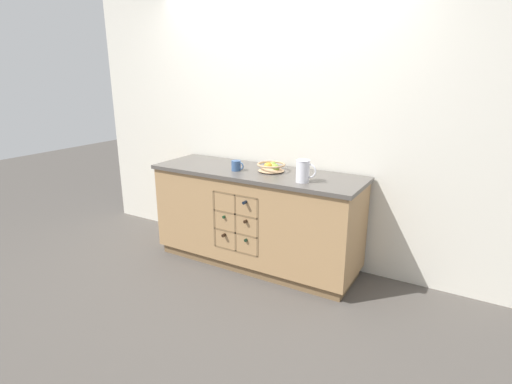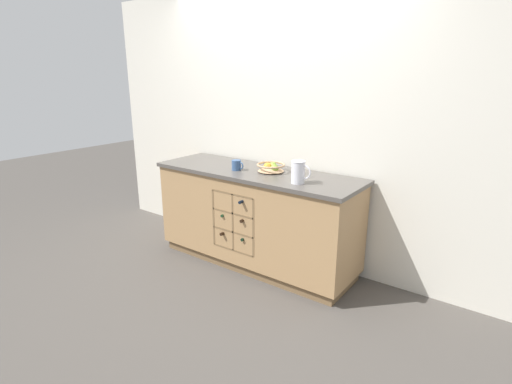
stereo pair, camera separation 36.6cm
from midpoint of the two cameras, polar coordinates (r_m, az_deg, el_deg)
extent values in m
plane|color=#4C4742|center=(3.93, 2.71, -10.06)|extent=(14.00, 14.00, 0.00)
cube|color=silver|center=(3.85, 6.06, 9.28)|extent=(4.40, 0.06, 2.55)
cube|color=brown|center=(3.91, 2.72, -9.47)|extent=(1.87, 0.53, 0.09)
cube|color=tan|center=(3.73, 2.81, -3.40)|extent=(1.93, 0.59, 0.79)
cube|color=#514C47|center=(3.61, 2.90, 2.75)|extent=(1.97, 0.63, 0.03)
cube|color=brown|center=(3.60, 0.57, -4.01)|extent=(0.46, 0.01, 0.53)
cube|color=brown|center=(3.69, -2.78, -3.49)|extent=(0.02, 0.10, 0.53)
cube|color=brown|center=(3.44, 3.15, -5.05)|extent=(0.02, 0.10, 0.53)
cube|color=brown|center=(3.66, 0.07, -8.11)|extent=(0.46, 0.10, 0.02)
cube|color=brown|center=(3.59, 0.08, -5.56)|extent=(0.46, 0.10, 0.02)
cube|color=brown|center=(3.53, 0.08, -2.91)|extent=(0.46, 0.10, 0.02)
cube|color=brown|center=(3.47, 0.08, -0.16)|extent=(0.46, 0.10, 0.02)
cube|color=brown|center=(3.56, 0.08, -4.24)|extent=(0.02, 0.10, 0.53)
cylinder|color=black|center=(3.74, -0.50, -5.31)|extent=(0.08, 0.19, 0.08)
cylinder|color=black|center=(3.64, -1.77, -5.95)|extent=(0.03, 0.08, 0.03)
cylinder|color=black|center=(3.63, 2.53, -6.07)|extent=(0.08, 0.18, 0.08)
cylinder|color=black|center=(3.53, 1.32, -6.74)|extent=(0.03, 0.08, 0.03)
cylinder|color=#19381E|center=(3.70, -0.16, -2.68)|extent=(0.07, 0.21, 0.07)
cylinder|color=#19381E|center=(3.59, -1.58, -3.32)|extent=(0.03, 0.09, 0.03)
cylinder|color=black|center=(3.57, 2.62, -3.42)|extent=(0.08, 0.20, 0.08)
cylinder|color=black|center=(3.46, 1.29, -4.08)|extent=(0.03, 0.09, 0.03)
cylinder|color=black|center=(3.50, 2.54, -0.80)|extent=(0.07, 0.21, 0.07)
cylinder|color=black|center=(3.39, 1.15, -1.41)|extent=(0.03, 0.09, 0.03)
cylinder|color=tan|center=(3.57, 5.08, 2.92)|extent=(0.11, 0.11, 0.01)
cone|color=tan|center=(3.57, 5.09, 3.50)|extent=(0.23, 0.23, 0.06)
torus|color=tan|center=(3.56, 5.10, 3.85)|extent=(0.26, 0.26, 0.02)
sphere|color=gold|center=(3.56, 4.64, 3.55)|extent=(0.08, 0.08, 0.08)
sphere|color=#7FA838|center=(3.53, 5.64, 3.35)|extent=(0.07, 0.07, 0.07)
sphere|color=#7FA838|center=(3.61, 5.32, 3.69)|extent=(0.07, 0.07, 0.07)
cylinder|color=white|center=(3.22, 9.29, 2.78)|extent=(0.11, 0.11, 0.18)
torus|color=white|center=(3.20, 9.36, 4.30)|extent=(0.11, 0.11, 0.01)
torus|color=white|center=(3.19, 10.21, 2.78)|extent=(0.12, 0.01, 0.12)
cylinder|color=#385684|center=(3.62, 0.07, 3.83)|extent=(0.08, 0.08, 0.09)
torus|color=#385684|center=(3.59, 0.64, 3.76)|extent=(0.07, 0.01, 0.07)
camera|label=1|loc=(0.18, -87.14, 0.86)|focal=28.00mm
camera|label=2|loc=(0.18, 92.86, -0.86)|focal=28.00mm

